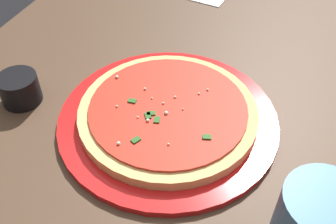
% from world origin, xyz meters
% --- Properties ---
extents(restaurant_table, '(1.10, 0.72, 0.73)m').
position_xyz_m(restaurant_table, '(0.00, 0.00, 0.59)').
color(restaurant_table, black).
rests_on(restaurant_table, ground_plane).
extents(serving_plate, '(0.33, 0.33, 0.01)m').
position_xyz_m(serving_plate, '(-0.02, -0.04, 0.73)').
color(serving_plate, red).
rests_on(serving_plate, restaurant_table).
extents(pizza, '(0.26, 0.26, 0.02)m').
position_xyz_m(pizza, '(-0.02, -0.04, 0.75)').
color(pizza, '#DBB26B').
rests_on(pizza, serving_plate).
extents(cup_small_sauce, '(0.06, 0.06, 0.05)m').
position_xyz_m(cup_small_sauce, '(-0.05, 0.19, 0.75)').
color(cup_small_sauce, black).
rests_on(cup_small_sauce, restaurant_table).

